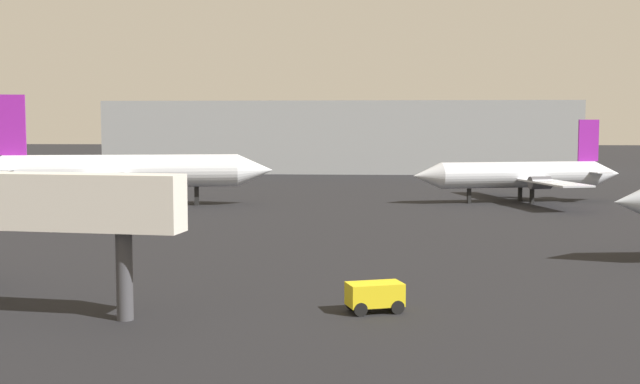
{
  "coord_description": "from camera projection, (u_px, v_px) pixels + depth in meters",
  "views": [
    {
      "loc": [
        1.69,
        -10.64,
        8.25
      ],
      "look_at": [
        -1.43,
        33.77,
        4.39
      ],
      "focal_mm": 44.39,
      "sensor_mm": 36.0,
      "label": 1
    }
  ],
  "objects": [
    {
      "name": "baggage_cart",
      "position": [
        375.0,
        295.0,
        34.63
      ],
      "size": [
        2.69,
        2.03,
        1.3
      ],
      "rotation": [
        0.0,
        0.0,
        0.33
      ],
      "color": "gold",
      "rests_on": "ground_plane"
    },
    {
      "name": "airplane_distant",
      "position": [
        119.0,
        171.0,
        78.89
      ],
      "size": [
        30.23,
        25.33,
        11.08
      ],
      "rotation": [
        0.0,
        0.0,
        0.18
      ],
      "color": "silver",
      "rests_on": "ground_plane"
    },
    {
      "name": "airplane_far_left",
      "position": [
        521.0,
        175.0,
        82.74
      ],
      "size": [
        22.95,
        22.24,
        8.68
      ],
      "rotation": [
        0.0,
        0.0,
        3.4
      ],
      "color": "silver",
      "rests_on": "ground_plane"
    },
    {
      "name": "terminal_building",
      "position": [
        341.0,
        136.0,
        139.6
      ],
      "size": [
        78.22,
        24.1,
        11.98
      ],
      "primitive_type": "cube",
      "color": "#999EA3",
      "rests_on": "ground_plane"
    }
  ]
}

